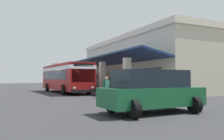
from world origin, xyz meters
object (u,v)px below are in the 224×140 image
object	(u,v)px
parked_suv_green	(152,91)
pedestrian	(106,86)
potted_palm	(90,85)
transit_bus	(65,76)

from	to	relation	value
parked_suv_green	pedestrian	distance (m)	8.21
potted_palm	parked_suv_green	bearing A→B (deg)	-11.54
transit_bus	pedestrian	distance (m)	8.82
parked_suv_green	potted_palm	world-z (taller)	potted_palm
parked_suv_green	pedestrian	xyz separation A→B (m)	(-8.11, 1.25, -0.04)
pedestrian	parked_suv_green	bearing A→B (deg)	-8.74
transit_bus	parked_suv_green	bearing A→B (deg)	0.12
transit_bus	parked_suv_green	world-z (taller)	transit_bus
pedestrian	potted_palm	world-z (taller)	potted_palm
transit_bus	parked_suv_green	xyz separation A→B (m)	(16.80, 0.03, -0.84)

